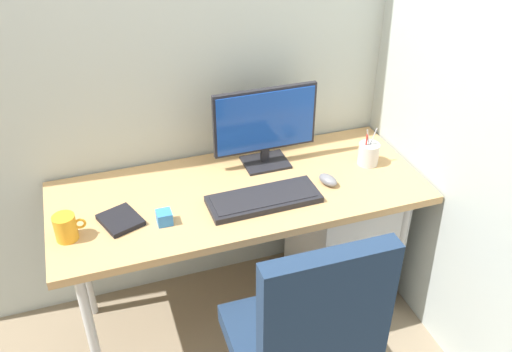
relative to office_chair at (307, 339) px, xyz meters
name	(u,v)px	position (x,y,z in m)	size (l,w,h in m)	color
ground_plane	(242,310)	(-0.03, 0.71, -0.56)	(8.00, 8.00, 0.00)	gray
wall_back	(211,17)	(-0.03, 1.07, 0.84)	(2.95, 0.04, 2.80)	#B7C1BC
wall_side_right	(460,37)	(0.82, 0.52, 0.84)	(0.04, 1.99, 2.80)	#B7C1BC
desk	(240,201)	(-0.03, 0.71, 0.12)	(1.62, 0.66, 0.75)	tan
office_chair	(307,339)	(0.00, 0.00, 0.00)	(0.60, 0.62, 1.06)	black
filing_cabinet	(341,241)	(0.50, 0.70, -0.24)	(0.42, 0.48, 0.64)	silver
monitor	(265,124)	(0.15, 0.88, 0.39)	(0.48, 0.16, 0.37)	black
keyboard	(264,199)	(0.04, 0.59, 0.20)	(0.48, 0.19, 0.03)	black
mouse	(328,180)	(0.36, 0.62, 0.21)	(0.06, 0.10, 0.04)	slate
pen_holder	(368,154)	(0.60, 0.72, 0.24)	(0.10, 0.10, 0.19)	silver
notebook	(120,220)	(-0.55, 0.64, 0.20)	(0.14, 0.16, 0.02)	black
coffee_mug	(66,227)	(-0.75, 0.61, 0.24)	(0.12, 0.09, 0.11)	orange
desk_clamp_accessory	(164,217)	(-0.38, 0.58, 0.21)	(0.06, 0.06, 0.05)	#337FD8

